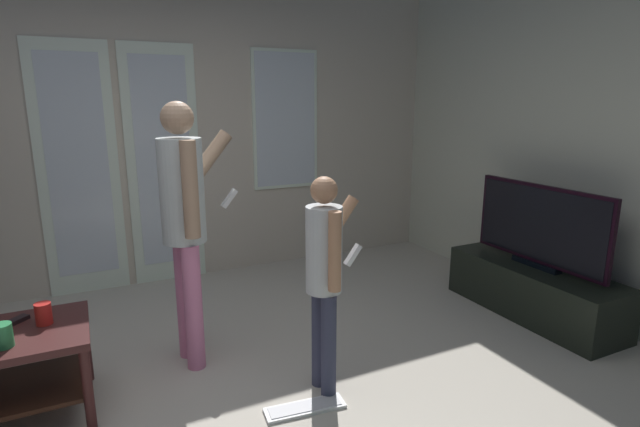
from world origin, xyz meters
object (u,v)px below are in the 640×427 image
at_px(tv_stand, 534,291).
at_px(loose_keyboard, 305,408).
at_px(person_child, 325,267).
at_px(person_adult, 185,213).
at_px(cup_near_edge, 3,336).
at_px(tv_remote_black, 12,322).
at_px(cup_by_laptop, 43,314).
at_px(flat_screen_tv, 540,226).

relative_size(tv_stand, loose_keyboard, 3.01).
bearing_deg(person_child, person_adult, 132.60).
xyz_separation_m(person_adult, cup_near_edge, (-0.95, -0.36, -0.43)).
relative_size(person_child, loose_keyboard, 2.76).
relative_size(person_adult, loose_keyboard, 3.61).
xyz_separation_m(person_adult, tv_remote_black, (-0.94, -0.09, -0.48)).
height_order(person_adult, cup_by_laptop, person_adult).
distance_m(cup_near_edge, tv_remote_black, 0.27).
relative_size(person_adult, cup_by_laptop, 14.14).
distance_m(loose_keyboard, tv_remote_black, 1.61).
height_order(person_child, cup_by_laptop, person_child).
height_order(loose_keyboard, tv_remote_black, tv_remote_black).
distance_m(tv_stand, loose_keyboard, 2.13).
distance_m(tv_stand, person_child, 2.00).
relative_size(flat_screen_tv, cup_near_edge, 9.87).
distance_m(flat_screen_tv, cup_by_laptop, 3.32).
xyz_separation_m(person_adult, loose_keyboard, (0.43, -0.79, -0.97)).
bearing_deg(loose_keyboard, flat_screen_tv, 8.93).
relative_size(flat_screen_tv, person_adult, 0.70).
bearing_deg(person_child, tv_stand, 6.02).
bearing_deg(flat_screen_tv, tv_remote_black, 173.94).
bearing_deg(person_adult, tv_remote_black, -174.44).
bearing_deg(loose_keyboard, tv_remote_black, 153.03).
xyz_separation_m(flat_screen_tv, loose_keyboard, (-2.09, -0.33, -0.70)).
bearing_deg(loose_keyboard, tv_stand, 8.82).
height_order(tv_stand, tv_remote_black, tv_remote_black).
relative_size(loose_keyboard, cup_near_edge, 3.88).
distance_m(person_adult, person_child, 0.93).
xyz_separation_m(flat_screen_tv, tv_remote_black, (-3.46, 0.37, -0.21)).
height_order(loose_keyboard, cup_by_laptop, cup_by_laptop).
distance_m(flat_screen_tv, person_child, 1.92).
distance_m(cup_near_edge, cup_by_laptop, 0.25).
bearing_deg(cup_by_laptop, cup_near_edge, -129.39).
distance_m(person_adult, cup_by_laptop, 0.91).
bearing_deg(tv_stand, person_child, -173.98).
relative_size(tv_stand, cup_near_edge, 11.69).
height_order(tv_stand, loose_keyboard, tv_stand).
relative_size(person_child, tv_remote_black, 7.35).
distance_m(person_child, tv_remote_black, 1.67).
distance_m(loose_keyboard, cup_near_edge, 1.54).
xyz_separation_m(tv_stand, person_child, (-1.91, -0.20, 0.55)).
distance_m(flat_screen_tv, person_adult, 2.57).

